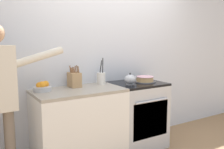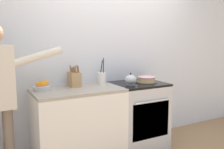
% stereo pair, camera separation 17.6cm
% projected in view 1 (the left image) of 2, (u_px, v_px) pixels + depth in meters
% --- Properties ---
extents(wall_back, '(8.00, 0.04, 2.60)m').
position_uv_depth(wall_back, '(109.00, 54.00, 3.53)').
color(wall_back, silver).
rests_on(wall_back, ground_plane).
extents(counter_cabinet, '(1.07, 0.61, 0.92)m').
position_uv_depth(counter_cabinet, '(79.00, 126.00, 3.06)').
color(counter_cabinet, white).
rests_on(counter_cabinet, ground_plane).
extents(stove_range, '(0.70, 0.64, 0.92)m').
position_uv_depth(stove_range, '(137.00, 114.00, 3.52)').
color(stove_range, '#B7BABF').
rests_on(stove_range, ground_plane).
extents(layer_cake, '(0.30, 0.30, 0.08)m').
position_uv_depth(layer_cake, '(145.00, 79.00, 3.49)').
color(layer_cake, '#4C4C51').
rests_on(layer_cake, stove_range).
extents(tea_kettle, '(0.19, 0.16, 0.16)m').
position_uv_depth(tea_kettle, '(130.00, 80.00, 3.31)').
color(tea_kettle, '#B7BABF').
rests_on(tea_kettle, stove_range).
extents(knife_block, '(0.13, 0.18, 0.27)m').
position_uv_depth(knife_block, '(74.00, 80.00, 3.14)').
color(knife_block, tan).
rests_on(knife_block, counter_cabinet).
extents(utensil_crock, '(0.11, 0.11, 0.35)m').
position_uv_depth(utensil_crock, '(101.00, 78.00, 3.33)').
color(utensil_crock, silver).
rests_on(utensil_crock, counter_cabinet).
extents(fruit_bowl, '(0.21, 0.21, 0.11)m').
position_uv_depth(fruit_bowl, '(42.00, 87.00, 2.90)').
color(fruit_bowl, '#B7BABF').
rests_on(fruit_bowl, counter_cabinet).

